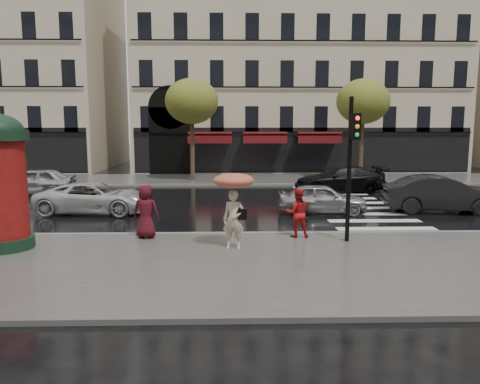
{
  "coord_description": "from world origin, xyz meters",
  "views": [
    {
      "loc": [
        0.29,
        -12.33,
        3.72
      ],
      "look_at": [
        0.65,
        1.5,
        1.72
      ],
      "focal_mm": 35.0,
      "sensor_mm": 36.0,
      "label": 1
    }
  ],
  "objects_px": {
    "woman_umbrella": "(234,197)",
    "car_black": "(340,179)",
    "car_darkgrey": "(441,194)",
    "traffic_light": "(351,155)",
    "man_burgundy": "(146,211)",
    "car_far_silver": "(34,182)",
    "morris_column": "(1,177)",
    "car_white": "(95,198)",
    "car_silver": "(322,198)",
    "woman_red": "(297,213)"
  },
  "relations": [
    {
      "from": "woman_umbrella",
      "to": "car_black",
      "type": "xyz_separation_m",
      "value": [
        6.02,
        12.2,
        -0.91
      ]
    },
    {
      "from": "car_darkgrey",
      "to": "traffic_light",
      "type": "bearing_deg",
      "value": 141.63
    },
    {
      "from": "man_burgundy",
      "to": "car_far_silver",
      "type": "xyz_separation_m",
      "value": [
        -7.68,
        10.18,
        -0.25
      ]
    },
    {
      "from": "woman_umbrella",
      "to": "traffic_light",
      "type": "distance_m",
      "value": 3.82
    },
    {
      "from": "man_burgundy",
      "to": "traffic_light",
      "type": "relative_size",
      "value": 0.39
    },
    {
      "from": "morris_column",
      "to": "car_black",
      "type": "xyz_separation_m",
      "value": [
        12.71,
        12.0,
        -1.5
      ]
    },
    {
      "from": "man_burgundy",
      "to": "traffic_light",
      "type": "height_order",
      "value": "traffic_light"
    },
    {
      "from": "car_black",
      "to": "car_white",
      "type": "bearing_deg",
      "value": -68.63
    },
    {
      "from": "morris_column",
      "to": "car_silver",
      "type": "height_order",
      "value": "morris_column"
    },
    {
      "from": "car_silver",
      "to": "woman_umbrella",
      "type": "bearing_deg",
      "value": 152.99
    },
    {
      "from": "woman_umbrella",
      "to": "car_silver",
      "type": "bearing_deg",
      "value": 57.71
    },
    {
      "from": "man_burgundy",
      "to": "car_silver",
      "type": "distance_m",
      "value": 8.08
    },
    {
      "from": "man_burgundy",
      "to": "car_darkgrey",
      "type": "relative_size",
      "value": 0.36
    },
    {
      "from": "traffic_light",
      "to": "car_black",
      "type": "xyz_separation_m",
      "value": [
        2.45,
        11.49,
        -2.08
      ]
    },
    {
      "from": "car_white",
      "to": "car_black",
      "type": "distance_m",
      "value": 13.22
    },
    {
      "from": "woman_umbrella",
      "to": "car_white",
      "type": "distance_m",
      "value": 8.61
    },
    {
      "from": "morris_column",
      "to": "car_far_silver",
      "type": "height_order",
      "value": "morris_column"
    },
    {
      "from": "woman_umbrella",
      "to": "traffic_light",
      "type": "xyz_separation_m",
      "value": [
        3.57,
        0.71,
        1.17
      ]
    },
    {
      "from": "woman_red",
      "to": "car_far_silver",
      "type": "xyz_separation_m",
      "value": [
        -12.54,
        10.18,
        -0.18
      ]
    },
    {
      "from": "car_darkgrey",
      "to": "woman_umbrella",
      "type": "bearing_deg",
      "value": 130.8
    },
    {
      "from": "morris_column",
      "to": "woman_umbrella",
      "type": "bearing_deg",
      "value": -1.69
    },
    {
      "from": "morris_column",
      "to": "car_silver",
      "type": "bearing_deg",
      "value": 29.03
    },
    {
      "from": "man_burgundy",
      "to": "car_black",
      "type": "distance_m",
      "value": 13.95
    },
    {
      "from": "car_white",
      "to": "traffic_light",
      "type": "bearing_deg",
      "value": -116.46
    },
    {
      "from": "woman_red",
      "to": "man_burgundy",
      "type": "height_order",
      "value": "man_burgundy"
    },
    {
      "from": "woman_umbrella",
      "to": "car_black",
      "type": "bearing_deg",
      "value": 63.74
    },
    {
      "from": "traffic_light",
      "to": "car_darkgrey",
      "type": "distance_m",
      "value": 7.89
    },
    {
      "from": "woman_red",
      "to": "car_silver",
      "type": "relative_size",
      "value": 0.42
    },
    {
      "from": "woman_red",
      "to": "car_darkgrey",
      "type": "distance_m",
      "value": 8.35
    },
    {
      "from": "morris_column",
      "to": "car_silver",
      "type": "relative_size",
      "value": 1.18
    },
    {
      "from": "woman_red",
      "to": "car_black",
      "type": "relative_size",
      "value": 0.31
    },
    {
      "from": "traffic_light",
      "to": "car_black",
      "type": "height_order",
      "value": "traffic_light"
    },
    {
      "from": "car_far_silver",
      "to": "car_darkgrey",
      "type": "bearing_deg",
      "value": 69.73
    },
    {
      "from": "traffic_light",
      "to": "car_white",
      "type": "relative_size",
      "value": 0.93
    },
    {
      "from": "traffic_light",
      "to": "car_black",
      "type": "relative_size",
      "value": 0.89
    },
    {
      "from": "car_white",
      "to": "car_black",
      "type": "bearing_deg",
      "value": -59.11
    },
    {
      "from": "car_black",
      "to": "car_far_silver",
      "type": "relative_size",
      "value": 1.17
    },
    {
      "from": "morris_column",
      "to": "car_white",
      "type": "xyz_separation_m",
      "value": [
        0.89,
        6.09,
        -1.57
      ]
    },
    {
      "from": "traffic_light",
      "to": "car_far_silver",
      "type": "distance_m",
      "value": 17.87
    },
    {
      "from": "car_black",
      "to": "morris_column",
      "type": "bearing_deg",
      "value": -51.85
    },
    {
      "from": "car_white",
      "to": "car_far_silver",
      "type": "bearing_deg",
      "value": 45.8
    },
    {
      "from": "car_black",
      "to": "car_far_silver",
      "type": "xyz_separation_m",
      "value": [
        -16.49,
        -0.63,
        0.0
      ]
    },
    {
      "from": "man_burgundy",
      "to": "car_darkgrey",
      "type": "bearing_deg",
      "value": -151.52
    },
    {
      "from": "traffic_light",
      "to": "car_silver",
      "type": "xyz_separation_m",
      "value": [
        0.24,
        5.32,
        -2.17
      ]
    },
    {
      "from": "car_white",
      "to": "car_black",
      "type": "relative_size",
      "value": 0.95
    },
    {
      "from": "woman_red",
      "to": "car_darkgrey",
      "type": "xyz_separation_m",
      "value": [
        6.87,
        4.74,
        -0.12
      ]
    },
    {
      "from": "traffic_light",
      "to": "car_silver",
      "type": "distance_m",
      "value": 5.75
    },
    {
      "from": "woman_red",
      "to": "morris_column",
      "type": "bearing_deg",
      "value": 8.82
    },
    {
      "from": "car_darkgrey",
      "to": "car_white",
      "type": "height_order",
      "value": "car_darkgrey"
    },
    {
      "from": "car_silver",
      "to": "car_darkgrey",
      "type": "xyz_separation_m",
      "value": [
        5.13,
        0.1,
        0.15
      ]
    }
  ]
}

